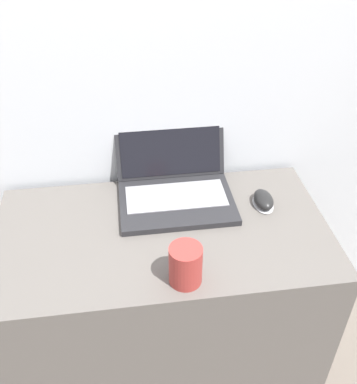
% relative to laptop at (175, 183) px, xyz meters
% --- Properties ---
extents(wall_back, '(7.00, 0.04, 2.50)m').
position_rel_laptop_xyz_m(wall_back, '(-0.06, 0.14, 0.46)').
color(wall_back, silver).
rests_on(wall_back, ground_plane).
extents(desk, '(1.02, 0.55, 0.74)m').
position_rel_laptop_xyz_m(desk, '(-0.06, -0.17, -0.42)').
color(desk, '#5B5651').
rests_on(desk, ground_plane).
extents(laptop, '(0.37, 0.34, 0.23)m').
position_rel_laptop_xyz_m(laptop, '(0.00, 0.00, 0.00)').
color(laptop, '#232326').
rests_on(laptop, desk).
extents(drink_cup, '(0.09, 0.09, 0.12)m').
position_rel_laptop_xyz_m(drink_cup, '(-0.02, -0.38, 0.01)').
color(drink_cup, '#9E332D').
rests_on(drink_cup, desk).
extents(computer_mouse, '(0.06, 0.11, 0.04)m').
position_rel_laptop_xyz_m(computer_mouse, '(0.28, -0.09, -0.03)').
color(computer_mouse, '#B2B2B7').
rests_on(computer_mouse, desk).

